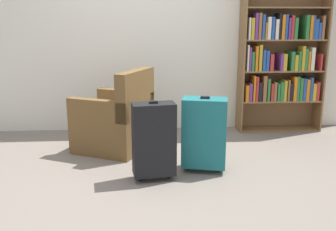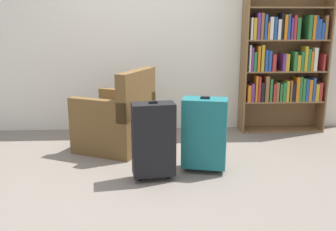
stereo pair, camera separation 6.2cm
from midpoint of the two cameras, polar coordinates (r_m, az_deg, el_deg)
The scene contains 7 objects.
ground_plane at distance 3.62m, azimuth -2.02°, elevation -9.26°, with size 9.62×9.62×0.00m, color slate.
back_wall at distance 5.07m, azimuth -2.54°, elevation 12.54°, with size 5.50×0.10×2.60m, color silver.
bookshelf at distance 5.19m, azimuth 16.89°, elevation 8.01°, with size 1.06×0.30×1.93m.
armchair at distance 4.36m, azimuth -7.02°, elevation -0.88°, with size 0.93×0.93×0.90m.
mug at distance 4.52m, azimuth -1.17°, elevation -3.79°, with size 0.12×0.08×0.10m.
suitcase_black at distance 3.49m, azimuth -1.63°, elevation -3.54°, with size 0.40×0.25×0.73m.
suitcase_teal at distance 3.70m, azimuth 5.83°, elevation -2.55°, with size 0.46×0.33×0.73m.
Camera 2 is at (-0.02, -3.33, 1.43)m, focal length 41.65 mm.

